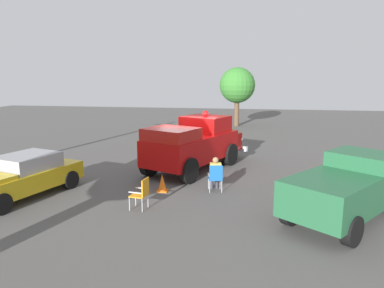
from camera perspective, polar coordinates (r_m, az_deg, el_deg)
The scene contains 9 objects.
ground_plane at distance 16.30m, azimuth -0.91°, elevation -4.15°, with size 60.00×60.00×0.00m, color #514F4C.
vintage_fire_truck at distance 16.26m, azimuth 0.45°, elevation 0.14°, with size 4.43×6.32×2.59m.
classic_hot_rod at distance 13.99m, azimuth -25.44°, elevation -4.63°, with size 3.02×4.71×1.46m.
parked_pickup at distance 11.64m, azimuth 23.42°, elevation -6.22°, with size 4.39×4.88×1.90m.
lawn_chair_near_truck at distance 13.26m, azimuth 3.74°, elevation -5.08°, with size 0.60×0.59×1.02m.
lawn_chair_by_car at distance 11.66m, azimuth -7.89°, elevation -7.44°, with size 0.56×0.57×1.02m.
spectator_seated at distance 13.35m, azimuth 3.67°, elevation -4.48°, with size 0.48×0.60×1.29m.
oak_tree_right at distance 30.15m, azimuth 7.14°, elevation 9.12°, with size 2.90×2.90×4.81m.
traffic_cone at distance 13.42m, azimuth -4.70°, elevation -6.16°, with size 0.40×0.40×0.64m.
Camera 1 is at (-2.81, 15.49, 4.24)m, focal length 33.84 mm.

